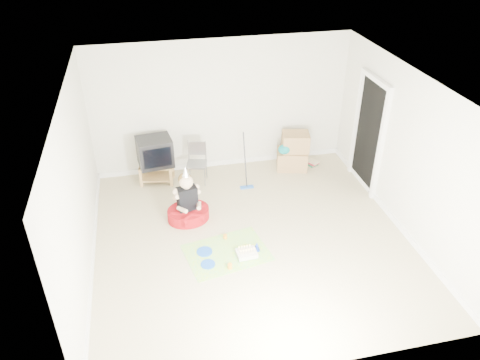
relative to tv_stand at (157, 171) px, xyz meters
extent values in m
plane|color=#BFB189|center=(1.36, -2.10, -0.24)|extent=(5.00, 5.00, 0.00)
cube|color=black|center=(3.84, -0.90, 0.79)|extent=(0.02, 0.90, 2.05)
cube|color=#AD844E|center=(0.00, 0.00, 0.14)|extent=(0.69, 0.51, 0.03)
cube|color=#AD844E|center=(0.00, 0.00, -0.12)|extent=(0.69, 0.51, 0.03)
cube|color=#AD844E|center=(-0.31, -0.11, -0.04)|extent=(0.06, 0.06, 0.39)
cube|color=#AD844E|center=(0.25, -0.22, -0.04)|extent=(0.06, 0.06, 0.39)
cube|color=#AD844E|center=(-0.25, 0.22, -0.04)|extent=(0.06, 0.06, 0.39)
cube|color=#AD844E|center=(0.31, 0.11, -0.04)|extent=(0.06, 0.06, 0.39)
cube|color=black|center=(0.00, 0.00, 0.43)|extent=(0.69, 0.60, 0.54)
cube|color=gray|center=(0.75, -0.17, 0.16)|extent=(0.44, 0.43, 0.03)
cylinder|color=gray|center=(0.59, -0.12, 0.17)|extent=(0.02, 0.02, 0.81)
cylinder|color=gray|center=(0.91, -0.21, 0.17)|extent=(0.02, 0.02, 0.81)
cube|color=#A37D4F|center=(2.71, -0.04, -0.04)|extent=(0.69, 0.59, 0.39)
cube|color=#A37D4F|center=(2.76, -0.02, 0.34)|extent=(0.59, 0.51, 0.37)
ellipsoid|color=#0B757B|center=(2.51, -0.13, 0.26)|extent=(0.26, 0.18, 0.21)
cube|color=blue|center=(1.64, -0.58, -0.22)|extent=(0.26, 0.09, 0.03)
cylinder|color=black|center=(1.64, -0.58, 0.29)|extent=(0.02, 0.35, 1.00)
cube|color=#236A44|center=(3.16, 0.01, -0.22)|extent=(0.26, 0.30, 0.03)
cube|color=#C02939|center=(3.16, 0.01, -0.20)|extent=(0.27, 0.29, 0.03)
cube|color=beige|center=(3.16, 0.01, -0.17)|extent=(0.26, 0.28, 0.03)
cylinder|color=#9D0E14|center=(0.44, -1.33, -0.14)|extent=(0.85, 0.85, 0.20)
cube|color=black|center=(0.44, -1.33, 0.18)|extent=(0.36, 0.25, 0.44)
sphere|color=beige|center=(0.44, -1.33, 0.51)|extent=(0.27, 0.27, 0.23)
cone|color=white|center=(0.44, -1.33, 0.71)|extent=(0.12, 0.12, 0.18)
cube|color=#E83080|center=(0.91, -2.35, -0.24)|extent=(1.41, 1.13, 0.01)
cube|color=silver|center=(1.19, -2.49, -0.19)|extent=(0.32, 0.26, 0.08)
cube|color=#44BF55|center=(1.19, -2.49, -0.23)|extent=(0.32, 0.26, 0.01)
cylinder|color=beige|center=(1.09, -2.55, -0.12)|extent=(0.01, 0.01, 0.06)
cylinder|color=beige|center=(1.13, -2.54, -0.12)|extent=(0.01, 0.01, 0.06)
cylinder|color=beige|center=(1.18, -2.54, -0.12)|extent=(0.01, 0.01, 0.06)
cylinder|color=beige|center=(1.22, -2.54, -0.12)|extent=(0.01, 0.01, 0.06)
cylinder|color=beige|center=(1.26, -2.53, -0.12)|extent=(0.01, 0.01, 0.06)
cylinder|color=beige|center=(1.30, -2.53, -0.12)|extent=(0.01, 0.01, 0.06)
cylinder|color=beige|center=(1.08, -2.45, -0.12)|extent=(0.01, 0.01, 0.06)
cylinder|color=beige|center=(1.13, -2.44, -0.12)|extent=(0.01, 0.01, 0.06)
cylinder|color=beige|center=(1.17, -2.44, -0.12)|extent=(0.01, 0.01, 0.06)
cylinder|color=beige|center=(1.21, -2.44, -0.12)|extent=(0.01, 0.01, 0.06)
cylinder|color=beige|center=(1.25, -2.44, -0.12)|extent=(0.01, 0.01, 0.06)
cylinder|color=blue|center=(0.57, -2.26, -0.23)|extent=(0.31, 0.31, 0.01)
cylinder|color=blue|center=(0.58, -2.56, -0.23)|extent=(0.26, 0.26, 0.01)
cylinder|color=orange|center=(0.95, -2.00, -0.20)|extent=(0.07, 0.07, 0.07)
cylinder|color=orange|center=(0.88, -2.71, -0.19)|extent=(0.09, 0.09, 0.08)
cone|color=blue|center=(1.38, -2.40, -0.15)|extent=(0.15, 0.15, 0.16)
camera|label=1|loc=(-0.10, -7.88, 4.58)|focal=35.00mm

